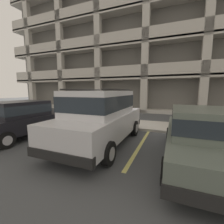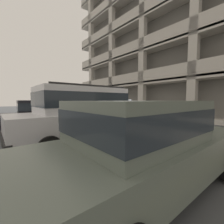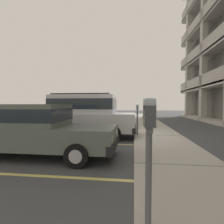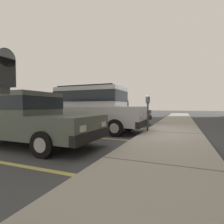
% 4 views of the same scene
% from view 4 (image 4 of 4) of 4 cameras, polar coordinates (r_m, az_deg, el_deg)
% --- Properties ---
extents(ground_plane, '(80.00, 80.00, 0.10)m').
position_cam_4_polar(ground_plane, '(7.45, 8.83, -7.33)').
color(ground_plane, '#444749').
extents(sidewalk, '(40.00, 2.20, 0.12)m').
position_cam_4_polar(sidewalk, '(7.25, 18.96, -6.79)').
color(sidewalk, '#ADA89E').
rests_on(sidewalk, ground_plane).
extents(parking_stall_lines, '(12.79, 4.80, 0.01)m').
position_cam_4_polar(parking_stall_lines, '(6.47, -6.80, -8.26)').
color(parking_stall_lines, '#DBD16B').
rests_on(parking_stall_lines, ground_plane).
extents(silver_suv, '(2.03, 4.78, 2.03)m').
position_cam_4_polar(silver_suv, '(7.94, -6.61, 1.50)').
color(silver_suv, silver).
rests_on(silver_suv, ground_plane).
extents(red_sedan, '(2.07, 4.60, 1.54)m').
position_cam_4_polar(red_sedan, '(11.31, 0.20, 0.28)').
color(red_sedan, black).
rests_on(red_sedan, ground_plane).
extents(dark_hatchback, '(1.85, 4.48, 1.54)m').
position_cam_4_polar(dark_hatchback, '(5.76, -26.68, -1.51)').
color(dark_hatchback, '#5B665B').
rests_on(dark_hatchback, ground_plane).
extents(parking_meter_near, '(0.35, 0.12, 1.47)m').
position_cam_4_polar(parking_meter_near, '(7.31, 11.61, 2.41)').
color(parking_meter_near, '#47474C').
rests_on(parking_meter_near, sidewalk).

